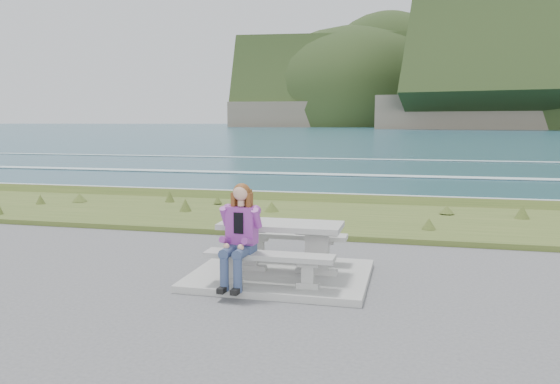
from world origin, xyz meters
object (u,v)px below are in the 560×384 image
at_px(picnic_table, 281,234).
at_px(bench_seaward, 291,239).
at_px(seated_woman, 238,249).
at_px(bench_landward, 269,261).

height_order(picnic_table, bench_seaward, picnic_table).
bearing_deg(picnic_table, seated_woman, -115.71).
bearing_deg(seated_woman, picnic_table, 68.57).
xyz_separation_m(bench_landward, bench_seaward, (0.00, 1.40, 0.00)).
distance_m(picnic_table, bench_seaward, 0.74).
bearing_deg(seated_woman, bench_seaward, 79.61).
height_order(bench_landward, bench_seaward, same).
bearing_deg(bench_landward, picnic_table, 90.00).
relative_size(bench_landward, seated_woman, 1.28).
relative_size(bench_landward, bench_seaward, 1.00).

